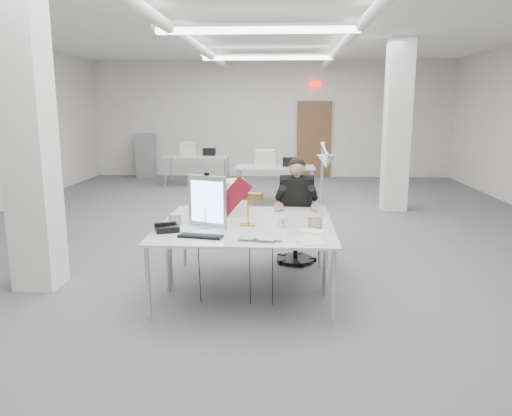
{
  "coord_description": "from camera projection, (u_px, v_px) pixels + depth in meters",
  "views": [
    {
      "loc": [
        0.4,
        -7.14,
        1.96
      ],
      "look_at": [
        0.1,
        -2.0,
        0.91
      ],
      "focal_mm": 35.0,
      "sensor_mm": 36.0,
      "label": 1
    }
  ],
  "objects": [
    {
      "name": "desk_second",
      "position": [
        249.0,
        215.0,
        5.69
      ],
      "size": [
        1.8,
        0.9,
        0.02
      ],
      "primitive_type": "cube",
      "color": "silver",
      "rests_on": "room_shell"
    },
    {
      "name": "mouse",
      "position": [
        278.0,
        240.0,
        4.54
      ],
      "size": [
        0.09,
        0.06,
        0.03
      ],
      "primitive_type": "ellipsoid",
      "rotation": [
        0.0,
        0.0,
        0.04
      ],
      "color": "#B2B2B7",
      "rests_on": "desk_main"
    },
    {
      "name": "paper_stack_c",
      "position": [
        313.0,
        231.0,
        4.92
      ],
      "size": [
        0.26,
        0.25,
        0.01
      ],
      "primitive_type": "cube",
      "rotation": [
        0.0,
        0.0,
        -0.76
      ],
      "color": "white",
      "rests_on": "desk_main"
    },
    {
      "name": "filing_cabinet",
      "position": [
        146.0,
        156.0,
        13.99
      ],
      "size": [
        0.45,
        0.55,
        1.2
      ],
      "primitive_type": "cube",
      "color": "gray",
      "rests_on": "room_shell"
    },
    {
      "name": "bg_desk_b",
      "position": [
        197.0,
        156.0,
        12.44
      ],
      "size": [
        1.6,
        0.8,
        0.02
      ],
      "primitive_type": "cube",
      "color": "silver",
      "rests_on": "room_shell"
    },
    {
      "name": "paper_stack_b",
      "position": [
        308.0,
        239.0,
        4.61
      ],
      "size": [
        0.27,
        0.31,
        0.01
      ],
      "primitive_type": "cube",
      "rotation": [
        0.0,
        0.0,
        -0.46
      ],
      "color": "#F1DC90",
      "rests_on": "desk_main"
    },
    {
      "name": "bg_desk_a",
      "position": [
        275.0,
        167.0,
        10.18
      ],
      "size": [
        1.6,
        0.8,
        0.02
      ],
      "primitive_type": "cube",
      "color": "silver",
      "rests_on": "room_shell"
    },
    {
      "name": "desk_main",
      "position": [
        243.0,
        235.0,
        4.81
      ],
      "size": [
        1.8,
        0.9,
        0.02
      ],
      "primitive_type": "cube",
      "color": "silver",
      "rests_on": "room_shell"
    },
    {
      "name": "beige_monitor",
      "position": [
        228.0,
        197.0,
        5.68
      ],
      "size": [
        0.47,
        0.45,
        0.38
      ],
      "primitive_type": "cube",
      "rotation": [
        0.0,
        0.0,
        0.2
      ],
      "color": "beige",
      "rests_on": "desk_second"
    },
    {
      "name": "picture_frame_right",
      "position": [
        315.0,
        223.0,
        5.03
      ],
      "size": [
        0.15,
        0.05,
        0.11
      ],
      "primitive_type": "cube",
      "rotation": [
        -0.21,
        0.0,
        -0.1
      ],
      "color": "tan",
      "rests_on": "desk_main"
    },
    {
      "name": "laptop",
      "position": [
        255.0,
        240.0,
        4.53
      ],
      "size": [
        0.38,
        0.27,
        0.03
      ],
      "primitive_type": "imported",
      "rotation": [
        0.0,
        0.0,
        -0.16
      ],
      "color": "silver",
      "rests_on": "desk_main"
    },
    {
      "name": "picture_frame_left",
      "position": [
        175.0,
        220.0,
        5.17
      ],
      "size": [
        0.13,
        0.05,
        0.1
      ],
      "primitive_type": "cube",
      "rotation": [
        -0.21,
        0.0,
        0.15
      ],
      "color": "#A77648",
      "rests_on": "desk_main"
    },
    {
      "name": "pennant",
      "position": [
        233.0,
        197.0,
        4.99
      ],
      "size": [
        0.41,
        0.02,
        0.44
      ],
      "primitive_type": "cube",
      "rotation": [
        0.0,
        -0.87,
        -0.03
      ],
      "color": "maroon",
      "rests_on": "monitor"
    },
    {
      "name": "paper_stack_a",
      "position": [
        311.0,
        241.0,
        4.56
      ],
      "size": [
        0.27,
        0.34,
        0.01
      ],
      "primitive_type": "cube",
      "rotation": [
        0.0,
        0.0,
        0.22
      ],
      "color": "white",
      "rests_on": "desk_main"
    },
    {
      "name": "desk_phone",
      "position": [
        167.0,
        229.0,
        4.9
      ],
      "size": [
        0.28,
        0.27,
        0.06
      ],
      "primitive_type": "cube",
      "rotation": [
        0.0,
        0.0,
        0.37
      ],
      "color": "black",
      "rests_on": "desk_main"
    },
    {
      "name": "room_shell",
      "position": [
        260.0,
        125.0,
        7.19
      ],
      "size": [
        10.04,
        14.04,
        3.24
      ],
      "color": "#535356",
      "rests_on": "ground"
    },
    {
      "name": "monitor",
      "position": [
        207.0,
        201.0,
        5.05
      ],
      "size": [
        0.41,
        0.2,
        0.53
      ],
      "primitive_type": "cube",
      "rotation": [
        0.0,
        0.0,
        -0.38
      ],
      "color": "silver",
      "rests_on": "desk_main"
    },
    {
      "name": "architect_lamp",
      "position": [
        323.0,
        184.0,
        5.29
      ],
      "size": [
        0.29,
        0.64,
        0.8
      ],
      "primitive_type": null,
      "rotation": [
        0.0,
        0.0,
        -0.12
      ],
      "color": "#B8B8BC",
      "rests_on": "desk_second"
    },
    {
      "name": "keyboard",
      "position": [
        201.0,
        236.0,
        4.69
      ],
      "size": [
        0.44,
        0.21,
        0.02
      ],
      "primitive_type": "cube",
      "rotation": [
        0.0,
        0.0,
        -0.18
      ],
      "color": "black",
      "rests_on": "desk_main"
    },
    {
      "name": "office_chair",
      "position": [
        296.0,
        226.0,
        6.32
      ],
      "size": [
        0.48,
        0.48,
        0.94
      ],
      "primitive_type": null,
      "rotation": [
        0.0,
        0.0,
        0.04
      ],
      "color": "black",
      "rests_on": "room_shell"
    },
    {
      "name": "desk_clock",
      "position": [
        283.0,
        222.0,
        5.08
      ],
      "size": [
        0.09,
        0.04,
        0.09
      ],
      "primitive_type": "cylinder",
      "rotation": [
        1.57,
        0.0,
        0.1
      ],
      "color": "silver",
      "rests_on": "desk_main"
    },
    {
      "name": "bankers_lamp",
      "position": [
        248.0,
        208.0,
        5.12
      ],
      "size": [
        0.34,
        0.2,
        0.36
      ],
      "primitive_type": null,
      "rotation": [
        0.0,
        0.0,
        -0.23
      ],
      "color": "#B68538",
      "rests_on": "desk_main"
    },
    {
      "name": "seated_person",
      "position": [
        297.0,
        194.0,
        6.19
      ],
      "size": [
        0.5,
        0.61,
        0.89
      ],
      "primitive_type": null,
      "rotation": [
        0.0,
        0.0,
        0.04
      ],
      "color": "black",
      "rests_on": "office_chair"
    }
  ]
}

